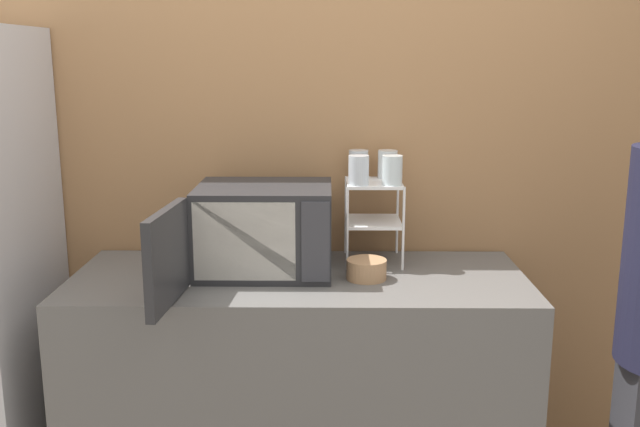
# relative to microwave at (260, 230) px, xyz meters

# --- Properties ---
(wall_back) EXTENTS (8.00, 0.06, 2.60)m
(wall_back) POSITION_rel_microwave_xyz_m (0.14, 0.34, 0.20)
(wall_back) COLOR #9E7047
(wall_back) RESTS_ON ground_plane
(counter) EXTENTS (1.67, 0.68, 0.94)m
(counter) POSITION_rel_microwave_xyz_m (0.14, -0.04, -0.63)
(counter) COLOR #595654
(counter) RESTS_ON ground_plane
(microwave) EXTENTS (0.56, 0.78, 0.33)m
(microwave) POSITION_rel_microwave_xyz_m (0.00, 0.00, 0.00)
(microwave) COLOR #262628
(microwave) RESTS_ON counter
(dish_rack) EXTENTS (0.22, 0.25, 0.32)m
(dish_rack) POSITION_rel_microwave_xyz_m (0.43, 0.15, 0.07)
(dish_rack) COLOR white
(dish_rack) RESTS_ON counter
(glass_front_left) EXTENTS (0.08, 0.08, 0.11)m
(glass_front_left) POSITION_rel_microwave_xyz_m (0.37, 0.08, 0.21)
(glass_front_left) COLOR silver
(glass_front_left) RESTS_ON dish_rack
(glass_back_right) EXTENTS (0.08, 0.08, 0.11)m
(glass_back_right) POSITION_rel_microwave_xyz_m (0.49, 0.23, 0.21)
(glass_back_right) COLOR silver
(glass_back_right) RESTS_ON dish_rack
(glass_front_right) EXTENTS (0.08, 0.08, 0.11)m
(glass_front_right) POSITION_rel_microwave_xyz_m (0.49, 0.08, 0.21)
(glass_front_right) COLOR silver
(glass_front_right) RESTS_ON dish_rack
(glass_back_left) EXTENTS (0.08, 0.08, 0.11)m
(glass_back_left) POSITION_rel_microwave_xyz_m (0.37, 0.23, 0.21)
(glass_back_left) COLOR silver
(glass_back_left) RESTS_ON dish_rack
(bowl) EXTENTS (0.15, 0.15, 0.07)m
(bowl) POSITION_rel_microwave_xyz_m (0.39, -0.08, -0.13)
(bowl) COLOR #AD7F56
(bowl) RESTS_ON counter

